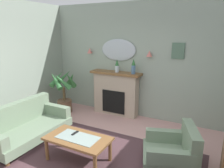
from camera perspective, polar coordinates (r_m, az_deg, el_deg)
name	(u,v)px	position (r m, az deg, el deg)	size (l,w,h in m)	color
wall_back	(148,62)	(5.28, 9.91, 5.99)	(6.41, 0.10, 2.89)	#93A393
patterned_rug	(99,167)	(3.72, -3.57, -21.64)	(3.20, 2.40, 0.01)	#4C3338
fireplace	(116,94)	(5.57, 0.99, -2.63)	(1.36, 0.36, 1.16)	tan
mantel_vase_left	(117,66)	(5.35, 1.37, 4.98)	(0.10, 0.10, 0.33)	silver
mantel_vase_right	(133,66)	(5.16, 5.87, 4.81)	(0.10, 0.10, 0.37)	#4C7093
wall_mirror	(118,50)	(5.47, 1.72, 9.25)	(0.96, 0.06, 0.56)	#B2BCC6
wall_sconce_left	(90,51)	(5.86, -6.10, 9.02)	(0.14, 0.14, 0.14)	#D17066
wall_sconce_right	(149,54)	(5.12, 10.14, 8.13)	(0.14, 0.14, 0.14)	#D17066
framed_picture	(178,51)	(5.01, 17.57, 8.60)	(0.28, 0.03, 0.36)	#4C6B56
coffee_table	(78,140)	(3.72, -9.28, -14.95)	(1.10, 0.60, 0.45)	brown
tv_remote	(75,133)	(3.81, -10.05, -13.05)	(0.04, 0.16, 0.02)	black
floral_couch	(25,125)	(4.71, -22.60, -10.28)	(0.87, 1.73, 0.76)	gray
armchair_by_coffee_table	(174,150)	(3.72, 16.55, -16.83)	(1.04, 1.02, 0.71)	gray
potted_plant_tall_palm	(64,91)	(5.83, -12.96, -1.86)	(0.76, 0.77, 1.18)	brown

